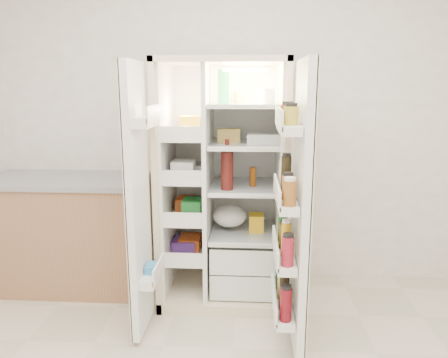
{
  "coord_description": "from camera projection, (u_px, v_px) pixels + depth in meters",
  "views": [
    {
      "loc": [
        0.09,
        -1.48,
        1.61
      ],
      "look_at": [
        -0.08,
        1.25,
        1.01
      ],
      "focal_mm": 34.0,
      "sensor_mm": 36.0,
      "label": 1
    }
  ],
  "objects": [
    {
      "name": "wall_back",
      "position": [
        239.0,
        119.0,
        3.45
      ],
      "size": [
        4.0,
        0.02,
        2.7
      ],
      "primitive_type": "cube",
      "color": "white",
      "rests_on": "floor"
    },
    {
      "name": "refrigerator",
      "position": [
        226.0,
        202.0,
        3.25
      ],
      "size": [
        0.92,
        0.7,
        1.8
      ],
      "color": "beige",
      "rests_on": "floor"
    },
    {
      "name": "fridge_door",
      "position": [
        297.0,
        213.0,
        2.52
      ],
      "size": [
        0.17,
        0.58,
        1.72
      ],
      "color": "white",
      "rests_on": "floor"
    },
    {
      "name": "freezer_door",
      "position": [
        139.0,
        203.0,
        2.66
      ],
      "size": [
        0.15,
        0.4,
        1.72
      ],
      "color": "white",
      "rests_on": "floor"
    },
    {
      "name": "kitchen_counter",
      "position": [
        70.0,
        231.0,
        3.44
      ],
      "size": [
        1.25,
        0.66,
        0.91
      ],
      "color": "#9A6B4D",
      "rests_on": "floor"
    }
  ]
}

